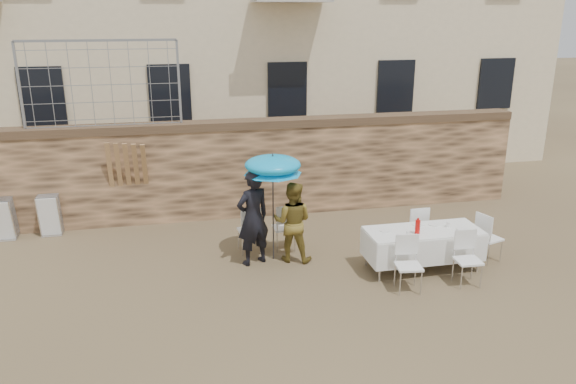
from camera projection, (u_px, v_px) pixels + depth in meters
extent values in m
plane|color=brown|center=(292.00, 323.00, 8.61)|extent=(80.00, 80.00, 0.00)
cube|color=#836141|center=(246.00, 169.00, 12.93)|extent=(13.00, 0.50, 2.20)
imported|color=black|center=(253.00, 218.00, 10.39)|extent=(0.79, 0.67, 1.84)
imported|color=olive|center=(292.00, 222.00, 10.59)|extent=(0.92, 0.83, 1.56)
cylinder|color=#3F3F44|center=(273.00, 217.00, 10.59)|extent=(0.03, 0.03, 1.71)
cone|color=#099AD9|center=(273.00, 168.00, 10.29)|extent=(1.09, 1.09, 0.22)
cube|color=white|center=(424.00, 231.00, 10.21)|extent=(2.10, 0.85, 0.05)
cylinder|color=silver|center=(380.00, 263.00, 9.82)|extent=(0.04, 0.04, 0.74)
cylinder|color=silver|center=(479.00, 253.00, 10.19)|extent=(0.04, 0.04, 0.74)
cylinder|color=silver|center=(367.00, 247.00, 10.46)|extent=(0.04, 0.04, 0.74)
cylinder|color=silver|center=(460.00, 239.00, 10.83)|extent=(0.04, 0.04, 0.74)
cylinder|color=red|center=(418.00, 227.00, 9.98)|extent=(0.09, 0.09, 0.26)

